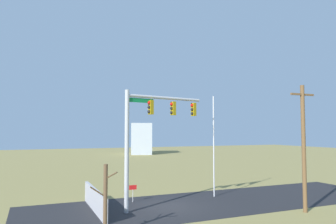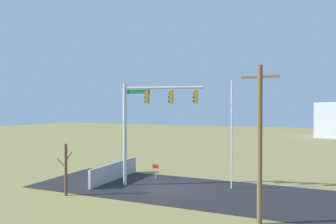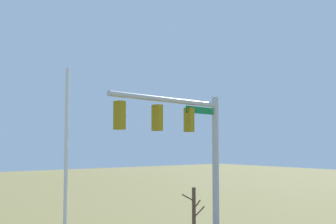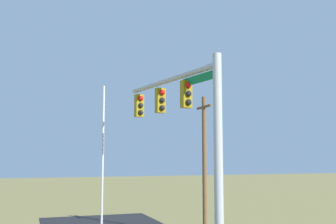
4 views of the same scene
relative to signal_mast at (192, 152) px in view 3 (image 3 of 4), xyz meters
name	(u,v)px [view 3 (image 3 of 4)]	position (x,y,z in m)	size (l,w,h in m)	color
signal_mast	(192,152)	(0.00, 0.00, 0.00)	(5.98, 1.40, 7.77)	#B2B5BA
flagpole	(65,210)	(-6.13, -1.84, -1.48)	(0.10, 0.10, 7.91)	silver
bare_tree	(194,220)	(3.80, 4.32, -3.62)	(1.27, 1.02, 3.49)	brown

